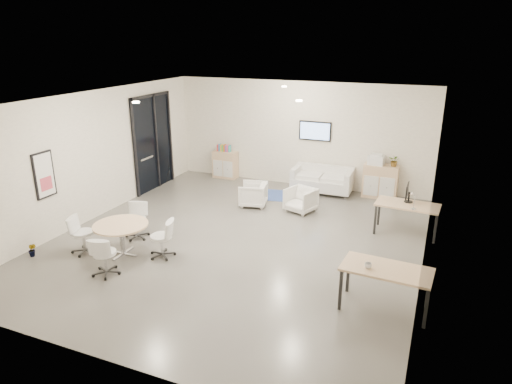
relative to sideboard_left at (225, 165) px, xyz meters
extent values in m
cube|color=#54514C|center=(2.43, -4.27, -0.84)|extent=(8.00, 9.00, 0.80)
cube|color=white|center=(2.43, -4.27, 3.16)|extent=(8.00, 9.00, 0.80)
cube|color=white|center=(2.43, 0.63, 1.16)|extent=(8.00, 0.80, 3.20)
cube|color=white|center=(2.43, -9.17, 1.16)|extent=(8.00, 0.80, 3.20)
cube|color=white|center=(-1.97, -4.27, 1.16)|extent=(0.80, 9.00, 3.20)
cube|color=white|center=(6.83, -4.27, 1.16)|extent=(0.80, 9.00, 3.20)
cube|color=black|center=(-1.53, -1.77, 0.99)|extent=(0.02, 1.90, 2.85)
cube|color=black|center=(-1.51, -1.77, 2.37)|extent=(0.06, 1.90, 0.08)
cube|color=black|center=(-1.51, -2.68, 0.99)|extent=(0.06, 0.08, 2.85)
cube|color=black|center=(-1.51, -0.86, 0.99)|extent=(0.06, 0.08, 2.85)
cube|color=black|center=(-1.51, -1.62, 0.99)|extent=(0.06, 0.07, 2.85)
cube|color=#B2B2B7|center=(-1.47, -2.22, 0.61)|extent=(0.04, 0.60, 0.05)
cube|color=black|center=(-1.54, -5.87, 1.11)|extent=(0.04, 0.54, 1.04)
cube|color=white|center=(-1.52, -5.87, 1.11)|extent=(0.01, 0.46, 0.96)
cube|color=#C64355|center=(-1.52, -5.87, 0.91)|extent=(0.01, 0.32, 0.30)
cube|color=black|center=(2.93, 0.20, 1.31)|extent=(0.98, 0.05, 0.58)
cube|color=#93B9FF|center=(2.93, 0.17, 1.31)|extent=(0.90, 0.01, 0.50)
cylinder|color=#FFEAC6|center=(0.63, -5.27, 2.74)|extent=(0.14, 0.14, 0.03)
cylinder|color=#FFEAC6|center=(3.63, -3.77, 2.74)|extent=(0.14, 0.14, 0.03)
cylinder|color=#FFEAC6|center=(2.43, -1.27, 2.74)|extent=(0.14, 0.14, 0.03)
cube|color=tan|center=(0.00, 0.00, 0.00)|extent=(0.78, 0.39, 0.88)
cube|color=silver|center=(-0.18, -0.20, -0.09)|extent=(0.33, 0.02, 0.53)
cube|color=silver|center=(0.18, -0.20, -0.09)|extent=(0.33, 0.02, 0.53)
cube|color=tan|center=(4.99, -0.03, 0.04)|extent=(0.97, 0.45, 0.97)
cube|color=silver|center=(4.77, -0.26, -0.05)|extent=(0.41, 0.02, 0.58)
cube|color=silver|center=(5.21, -0.26, -0.05)|extent=(0.41, 0.02, 0.58)
cube|color=red|center=(-0.25, 0.00, 0.55)|extent=(0.04, 0.14, 0.22)
cube|color=#337FCC|center=(-0.19, 0.00, 0.55)|extent=(0.04, 0.14, 0.22)
cube|color=gold|center=(-0.13, 0.00, 0.55)|extent=(0.04, 0.14, 0.22)
cube|color=#4CB24C|center=(-0.07, 0.00, 0.55)|extent=(0.04, 0.14, 0.22)
cube|color=#CC6619|center=(-0.01, 0.00, 0.55)|extent=(0.04, 0.14, 0.22)
cube|color=purple|center=(0.05, 0.00, 0.55)|extent=(0.04, 0.14, 0.22)
cube|color=#E54C7F|center=(0.11, 0.00, 0.55)|extent=(0.04, 0.14, 0.22)
cube|color=teal|center=(0.17, 0.00, 0.55)|extent=(0.04, 0.14, 0.22)
cube|color=white|center=(4.82, -0.03, 0.66)|extent=(0.47, 0.40, 0.26)
cube|color=white|center=(4.82, -0.03, 0.81)|extent=(0.35, 0.30, 0.05)
cube|color=silver|center=(3.33, -0.26, -0.17)|extent=(1.77, 0.91, 0.33)
cube|color=silver|center=(3.33, 0.08, 0.16)|extent=(1.76, 0.23, 0.33)
cube|color=silver|center=(2.53, -0.26, 0.00)|extent=(0.17, 0.88, 0.66)
cube|color=silver|center=(4.14, -0.26, 0.00)|extent=(0.17, 0.88, 0.66)
cube|color=#314696|center=(2.46, -1.01, -0.43)|extent=(1.61, 1.20, 0.01)
imported|color=silver|center=(1.87, -2.08, -0.08)|extent=(0.79, 0.82, 0.72)
imported|color=silver|center=(3.21, -2.00, -0.08)|extent=(0.86, 0.84, 0.71)
cube|color=tan|center=(5.93, -2.43, 0.28)|extent=(1.47, 0.81, 0.04)
cube|color=black|center=(5.27, -2.74, -0.09)|extent=(0.05, 0.05, 0.70)
cube|color=black|center=(6.60, -2.74, -0.09)|extent=(0.05, 0.05, 0.70)
cube|color=black|center=(5.27, -2.12, -0.09)|extent=(0.05, 0.05, 0.70)
cube|color=black|center=(6.60, -2.12, -0.09)|extent=(0.05, 0.05, 0.70)
cube|color=tan|center=(5.90, -5.85, 0.31)|extent=(1.53, 0.83, 0.04)
cube|color=black|center=(5.21, -6.17, -0.07)|extent=(0.05, 0.05, 0.73)
cube|color=black|center=(6.59, -6.17, -0.07)|extent=(0.05, 0.05, 0.73)
cube|color=black|center=(5.21, -5.53, -0.07)|extent=(0.05, 0.05, 0.73)
cube|color=black|center=(6.59, -5.53, -0.07)|extent=(0.05, 0.05, 0.73)
cylinder|color=black|center=(5.93, -2.28, 0.32)|extent=(0.20, 0.20, 0.02)
cube|color=black|center=(5.93, -2.28, 0.44)|extent=(0.04, 0.03, 0.24)
cube|color=black|center=(5.88, -2.28, 0.59)|extent=(0.03, 0.50, 0.32)
cylinder|color=tan|center=(0.44, -5.89, 0.24)|extent=(1.15, 1.15, 0.04)
cylinder|color=#B2B2B7|center=(0.44, -5.89, -0.11)|extent=(0.10, 0.10, 0.66)
cube|color=#B2B2B7|center=(0.44, -5.89, -0.42)|extent=(0.67, 0.06, 0.03)
cube|color=#B2B2B7|center=(0.44, -5.89, -0.42)|extent=(0.06, 0.67, 0.03)
imported|color=#3F7F3F|center=(5.33, -0.05, 0.66)|extent=(0.40, 0.42, 0.26)
imported|color=#3F7F3F|center=(-1.27, -6.72, -0.37)|extent=(0.26, 0.35, 0.14)
imported|color=white|center=(5.60, -5.96, 0.39)|extent=(0.15, 0.13, 0.12)
camera|label=1|loc=(6.48, -12.98, 4.03)|focal=32.00mm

